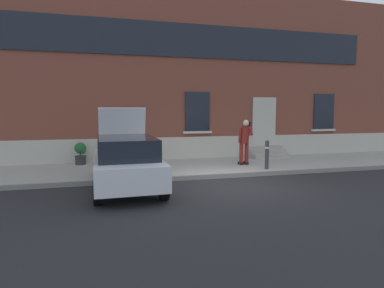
{
  "coord_description": "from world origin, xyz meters",
  "views": [
    {
      "loc": [
        -3.57,
        -9.07,
        2.23
      ],
      "look_at": [
        -0.73,
        1.6,
        1.1
      ],
      "focal_mm": 30.3,
      "sensor_mm": 36.0,
      "label": 1
    }
  ],
  "objects": [
    {
      "name": "bollard_near_person",
      "position": [
        1.98,
        1.35,
        0.71
      ],
      "size": [
        0.15,
        0.15,
        1.04
      ],
      "color": "#333338",
      "rests_on": "sidewalk"
    },
    {
      "name": "building_facade",
      "position": [
        0.01,
        5.29,
        3.73
      ],
      "size": [
        24.0,
        1.52,
        7.5
      ],
      "color": "brown",
      "rests_on": "ground"
    },
    {
      "name": "sidewalk",
      "position": [
        0.0,
        2.8,
        0.07
      ],
      "size": [
        24.0,
        3.6,
        0.15
      ],
      "primitive_type": "cube",
      "color": "#99968E",
      "rests_on": "ground"
    },
    {
      "name": "planter_terracotta",
      "position": [
        -2.01,
        3.88,
        0.61
      ],
      "size": [
        0.44,
        0.44,
        0.86
      ],
      "color": "#B25B38",
      "rests_on": "sidewalk"
    },
    {
      "name": "entrance_stoop",
      "position": [
        3.5,
        4.23,
        0.34
      ],
      "size": [
        1.68,
        0.96,
        0.48
      ],
      "color": "#9E998E",
      "rests_on": "sidewalk"
    },
    {
      "name": "person_on_phone",
      "position": [
        1.57,
        2.37,
        1.15
      ],
      "size": [
        0.51,
        0.51,
        1.74
      ],
      "rotation": [
        0.0,
        0.0,
        -0.14
      ],
      "color": "maroon",
      "rests_on": "sidewalk"
    },
    {
      "name": "ground_plane",
      "position": [
        0.0,
        0.0,
        0.0
      ],
      "size": [
        80.0,
        80.0,
        0.0
      ],
      "primitive_type": "plane",
      "color": "#232326"
    },
    {
      "name": "planter_charcoal",
      "position": [
        -4.55,
        4.12,
        0.61
      ],
      "size": [
        0.44,
        0.44,
        0.86
      ],
      "color": "#2D2D30",
      "rests_on": "sidewalk"
    },
    {
      "name": "hatchback_car_white",
      "position": [
        -3.03,
        0.16,
        0.8
      ],
      "size": [
        1.85,
        4.1,
        2.34
      ],
      "color": "white",
      "rests_on": "ground"
    },
    {
      "name": "curb_edge",
      "position": [
        0.0,
        0.94,
        0.07
      ],
      "size": [
        24.0,
        0.12,
        0.15
      ],
      "primitive_type": "cube",
      "color": "gray",
      "rests_on": "ground"
    }
  ]
}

